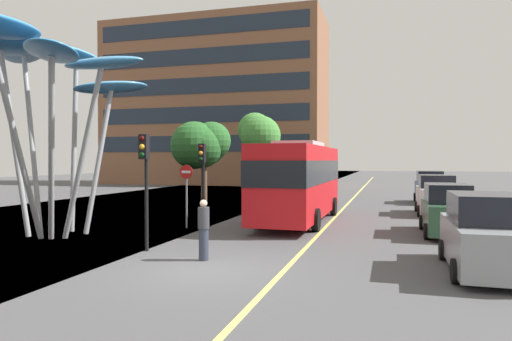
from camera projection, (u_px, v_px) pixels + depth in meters
The scene contains 14 objects.
ground at pixel (181, 270), 12.77m from camera, with size 120.00×240.00×0.10m.
red_bus at pixel (299, 178), 22.26m from camera, with size 2.85×10.15×3.83m.
leaf_sculpture at pixel (42, 64), 17.59m from camera, with size 9.56×8.20×8.28m.
traffic_light_kerb_near at pixel (145, 167), 14.97m from camera, with size 0.28×0.42×3.79m.
traffic_light_kerb_far at pixel (202, 167), 19.73m from camera, with size 0.28×0.42×3.66m.
car_parked_near at pixel (484, 236), 12.19m from camera, with size 1.94×4.44×2.08m.
car_parked_mid at pixel (447, 211), 18.37m from camera, with size 1.91×4.31×2.02m.
car_parked_far at pixel (436, 196), 25.22m from camera, with size 2.06×4.08×2.16m.
car_side_street at pixel (430, 188), 31.99m from camera, with size 1.94×4.15×2.21m.
tree_pavement_near at pixel (202, 145), 32.95m from camera, with size 4.06×4.05×5.72m.
tree_pavement_far at pixel (258, 136), 39.68m from camera, with size 3.90×4.11×7.06m.
pedestrian at pixel (204, 230), 13.71m from camera, with size 0.34×0.34×1.80m.
no_entry_sign at pixel (186, 186), 20.23m from camera, with size 0.60×0.12×2.75m.
backdrop_building at pixel (216, 104), 58.82m from camera, with size 27.32×10.28×20.22m.
Camera 1 is at (4.79, -11.64, 2.96)m, focal length 32.65 mm.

